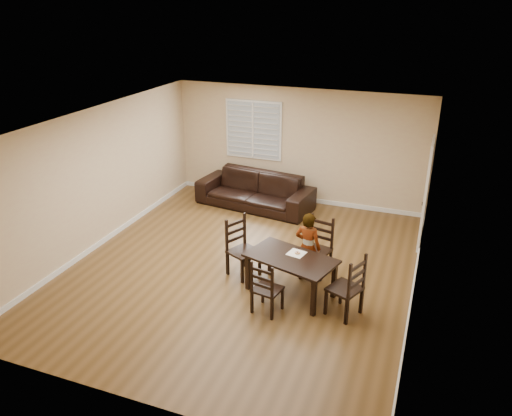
% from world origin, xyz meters
% --- Properties ---
extents(ground, '(7.00, 7.00, 0.00)m').
position_xyz_m(ground, '(0.00, 0.00, 0.00)').
color(ground, brown).
rests_on(ground, ground).
extents(room, '(6.04, 7.04, 2.72)m').
position_xyz_m(room, '(0.04, 0.18, 1.81)').
color(room, '#D1BC8D').
rests_on(room, ground).
extents(dining_table, '(1.60, 1.18, 0.67)m').
position_xyz_m(dining_table, '(1.06, -0.51, 0.58)').
color(dining_table, black).
rests_on(dining_table, ground).
extents(chair_near, '(0.56, 0.53, 1.05)m').
position_xyz_m(chair_near, '(1.32, 0.39, 0.47)').
color(chair_near, black).
rests_on(chair_near, ground).
extents(chair_far, '(0.48, 0.46, 0.92)m').
position_xyz_m(chair_far, '(0.86, -1.24, 0.42)').
color(chair_far, black).
rests_on(chair_far, ground).
extents(chair_left, '(0.61, 0.63, 1.07)m').
position_xyz_m(chair_left, '(0.00, -0.17, 0.48)').
color(chair_left, black).
rests_on(chair_left, ground).
extents(chair_right, '(0.59, 0.60, 1.05)m').
position_xyz_m(chair_right, '(2.13, -0.83, 0.48)').
color(chair_right, black).
rests_on(chair_right, ground).
extents(child, '(0.51, 0.37, 1.27)m').
position_xyz_m(child, '(1.21, -0.01, 0.64)').
color(child, gray).
rests_on(child, ground).
extents(napkin, '(0.32, 0.32, 0.00)m').
position_xyz_m(napkin, '(1.11, -0.35, 0.67)').
color(napkin, white).
rests_on(napkin, dining_table).
extents(donut, '(0.09, 0.09, 0.03)m').
position_xyz_m(donut, '(1.13, -0.36, 0.69)').
color(donut, '#B47C40').
rests_on(donut, napkin).
extents(sofa, '(2.81, 1.41, 0.79)m').
position_xyz_m(sofa, '(-0.80, 2.77, 0.39)').
color(sofa, black).
rests_on(sofa, ground).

